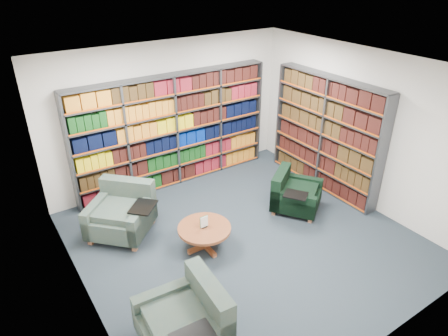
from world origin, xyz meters
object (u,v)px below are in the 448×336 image
chair_teal_left (123,213)px  chair_teal_front (189,322)px  coffee_table (204,231)px  chair_green_right (292,194)px

chair_teal_left → chair_teal_front: bearing=-94.0°
chair_teal_front → coffee_table: 1.77m
chair_teal_left → coffee_table: (0.88, -1.15, -0.03)m
chair_teal_left → chair_green_right: bearing=-20.8°
coffee_table → chair_green_right: bearing=2.5°
chair_green_right → coffee_table: chair_green_right is taller
chair_teal_left → chair_green_right: size_ratio=1.18×
chair_teal_left → coffee_table: 1.45m
chair_teal_left → chair_teal_front: chair_teal_left is taller
chair_teal_left → coffee_table: size_ratio=1.56×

